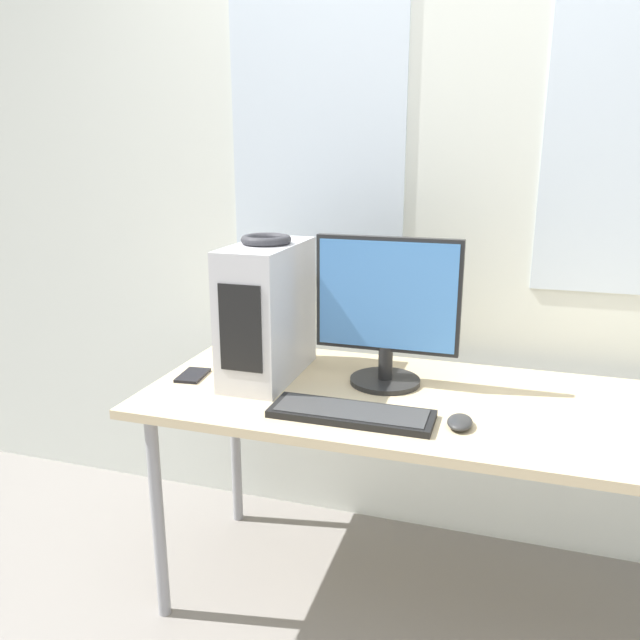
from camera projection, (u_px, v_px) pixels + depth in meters
wall_back at (470, 182)px, 2.16m from camera, size 8.00×0.07×2.70m
desk at (443, 417)px, 1.88m from camera, size 1.82×0.73×0.74m
pc_tower at (268, 311)px, 2.01m from camera, size 0.19×0.43×0.44m
headphones at (266, 240)px, 1.95m from camera, size 0.16×0.16×0.03m
monitor_main at (387, 309)px, 1.94m from camera, size 0.45×0.22×0.47m
keyboard at (351, 413)px, 1.74m from camera, size 0.46×0.15×0.02m
mouse at (460, 422)px, 1.68m from camera, size 0.07×0.10×0.03m
cell_phone at (193, 375)px, 2.06m from camera, size 0.09×0.14×0.01m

